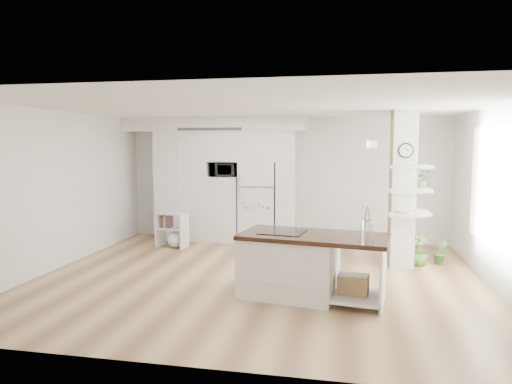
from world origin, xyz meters
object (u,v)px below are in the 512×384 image
at_px(refrigerator, 258,202).
at_px(bookshelf, 173,232).
at_px(floor_plant_a, 440,252).
at_px(kitchen_island, 297,263).

bearing_deg(refrigerator, bookshelf, -151.45).
xyz_separation_m(bookshelf, floor_plant_a, (5.14, -0.37, -0.09)).
bearing_deg(refrigerator, kitchen_island, -70.62).
bearing_deg(floor_plant_a, refrigerator, 160.50).
relative_size(kitchen_island, bookshelf, 2.92).
bearing_deg(kitchen_island, refrigerator, 117.80).
xyz_separation_m(kitchen_island, bookshelf, (-2.83, 2.56, -0.15)).
bearing_deg(bookshelf, kitchen_island, -31.95).
distance_m(refrigerator, floor_plant_a, 3.80).
bearing_deg(bookshelf, refrigerator, 38.70).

